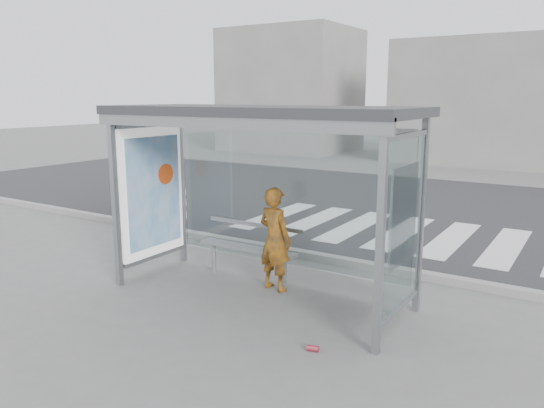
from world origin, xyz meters
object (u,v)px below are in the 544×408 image
Objects in this scene: bench at (249,247)px; soda_can at (313,348)px; bus_shelter at (238,153)px; person at (275,239)px.

soda_can is (1.91, -1.52, -0.48)m from bench.
soda_can is at bearing -31.43° from bus_shelter.
bus_shelter is 2.85m from soda_can.
bench is 2.49m from soda_can.
soda_can is (1.37, -1.40, -0.72)m from person.
bench is at bearing 141.44° from soda_can.
soda_can is (1.77, -1.08, -1.95)m from bus_shelter.
person is 0.90× the size of bench.
bench is (-0.54, 0.12, -0.24)m from person.
person is at bearing 38.36° from bus_shelter.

